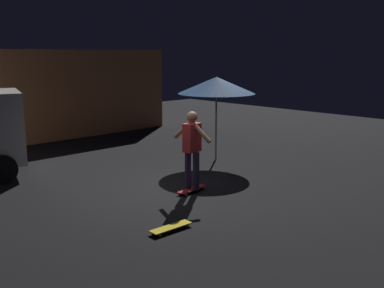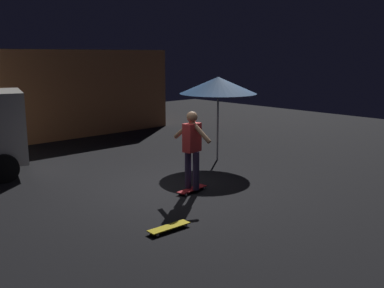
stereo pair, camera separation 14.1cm
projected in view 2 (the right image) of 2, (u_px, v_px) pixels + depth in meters
The scene contains 5 objects.
ground_plane at pixel (166, 190), 9.59m from camera, with size 28.00×28.00×0.00m, color black.
patio_umbrella at pixel (218, 85), 11.93m from camera, with size 2.10×2.10×2.30m.
skateboard_ridden at pixel (192, 189), 9.47m from camera, with size 0.80×0.30×0.07m.
skateboard_spare at pixel (169, 227), 7.40m from camera, with size 0.79×0.24×0.07m.
skater at pixel (192, 145), 9.27m from camera, with size 0.41×0.98×1.67m.
Camera 2 is at (-5.83, -7.14, 2.91)m, focal length 41.29 mm.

